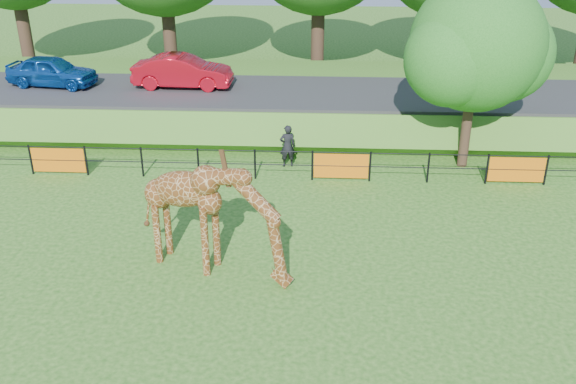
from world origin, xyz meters
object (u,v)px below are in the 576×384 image
object	(u,v)px
car_blue	(52,71)
tree_east	(479,50)
giraffe	(214,218)
car_red	(183,71)
visitor	(287,146)

from	to	relation	value
car_blue	tree_east	xyz separation A→B (m)	(17.07, -4.68, 2.20)
tree_east	car_blue	bearing A→B (deg)	164.66
giraffe	car_red	size ratio (longest dim) A/B	1.03
car_blue	tree_east	bearing A→B (deg)	-97.08
car_blue	visitor	distance (m)	11.79
car_blue	car_red	world-z (taller)	car_red
car_blue	car_red	bearing A→B (deg)	-80.81
car_red	visitor	distance (m)	7.21
visitor	tree_east	bearing A→B (deg)	171.02
car_red	visitor	xyz separation A→B (m)	(4.82, -5.20, -1.33)
visitor	tree_east	world-z (taller)	tree_east
giraffe	visitor	xyz separation A→B (m)	(1.51, 7.23, -0.77)
giraffe	car_blue	bearing A→B (deg)	147.48
car_red	tree_east	distance (m)	12.49
giraffe	tree_east	world-z (taller)	tree_east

